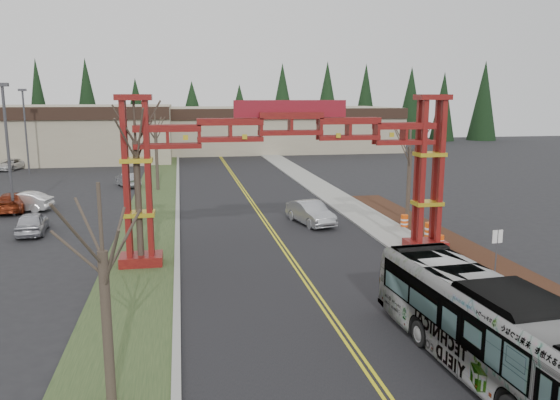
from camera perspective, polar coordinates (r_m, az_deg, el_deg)
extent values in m
cube|color=black|center=(37.04, -1.10, -2.94)|extent=(12.00, 110.00, 0.02)
cube|color=yellow|center=(37.02, -1.29, -2.92)|extent=(0.12, 100.00, 0.01)
cube|color=yellow|center=(37.06, -0.92, -2.91)|extent=(0.12, 100.00, 0.01)
cube|color=#9E9E99|center=(38.47, 7.98, -2.42)|extent=(0.30, 110.00, 0.15)
cube|color=gray|center=(38.95, 10.01, -2.32)|extent=(2.60, 110.00, 0.14)
cube|color=#311C10|center=(27.44, 26.34, -8.95)|extent=(2.60, 50.00, 0.12)
cube|color=#2C4221|center=(36.65, -13.56, -3.34)|extent=(4.00, 110.00, 0.08)
cube|color=#9E9E99|center=(36.58, -10.67, -3.20)|extent=(0.30, 110.00, 0.15)
cube|color=#5C0C10|center=(29.84, -14.28, -6.10)|extent=(2.20, 1.60, 0.60)
cube|color=#5C0C10|center=(28.61, -15.82, 1.94)|extent=(0.28, 0.28, 8.00)
cube|color=#5C0C10|center=(28.53, -13.62, 2.02)|extent=(0.28, 0.28, 8.00)
cube|color=#5C0C10|center=(29.30, -15.70, 2.15)|extent=(0.28, 0.28, 8.00)
cube|color=#5C0C10|center=(29.22, -13.55, 2.23)|extent=(0.28, 0.28, 8.00)
cube|color=gold|center=(29.23, -14.51, -1.40)|extent=(1.60, 1.10, 0.22)
cube|color=gold|center=(28.78, -14.77, 4.05)|extent=(1.60, 1.10, 0.22)
cube|color=#5C0C10|center=(28.60, -15.08, 10.33)|extent=(1.80, 1.20, 0.30)
cube|color=#5C0C10|center=(32.79, 14.92, -4.60)|extent=(2.20, 1.60, 0.60)
cube|color=#5C0C10|center=(31.40, 14.66, 2.75)|extent=(0.28, 0.28, 8.00)
cube|color=#5C0C10|center=(31.88, 16.46, 2.78)|extent=(0.28, 0.28, 8.00)
cube|color=#5C0C10|center=(32.03, 14.14, 2.93)|extent=(0.28, 0.28, 8.00)
cube|color=#5C0C10|center=(32.50, 15.91, 2.95)|extent=(0.28, 0.28, 8.00)
cube|color=gold|center=(32.24, 15.14, -0.31)|extent=(1.60, 1.10, 0.22)
cube|color=gold|center=(31.84, 15.39, 4.64)|extent=(1.60, 1.10, 0.22)
cube|color=#5C0C10|center=(31.67, 15.67, 10.31)|extent=(1.80, 1.20, 0.30)
cube|color=#5C0C10|center=(29.13, 1.09, 8.23)|extent=(16.00, 0.90, 1.00)
cube|color=#5C0C10|center=(29.18, 1.09, 6.47)|extent=(16.00, 0.90, 0.60)
cube|color=maroon|center=(29.11, 1.10, 9.51)|extent=(6.00, 0.25, 0.90)
cube|color=tan|center=(86.15, -26.86, 6.28)|extent=(46.00, 22.00, 7.50)
cube|color=tan|center=(92.04, -0.49, 7.49)|extent=(38.00, 20.00, 7.00)
cube|color=black|center=(81.99, 0.73, 8.98)|extent=(38.00, 0.40, 1.60)
cone|color=black|center=(105.25, -23.69, 8.65)|extent=(5.60, 5.60, 13.00)
cylinder|color=#382D26|center=(105.53, -23.45, 5.56)|extent=(0.80, 0.80, 1.60)
cone|color=black|center=(103.67, -19.06, 8.94)|extent=(5.60, 5.60, 13.00)
cylinder|color=#382D26|center=(103.95, -18.87, 5.80)|extent=(0.80, 0.80, 1.60)
cone|color=black|center=(102.76, -14.31, 9.18)|extent=(5.60, 5.60, 13.00)
cylinder|color=#382D26|center=(103.05, -14.17, 6.02)|extent=(0.80, 0.80, 1.60)
cone|color=black|center=(102.56, -9.51, 9.36)|extent=(5.60, 5.60, 13.00)
cylinder|color=#382D26|center=(102.84, -9.41, 6.19)|extent=(0.80, 0.80, 1.60)
cone|color=black|center=(103.06, -4.72, 9.48)|extent=(5.60, 5.60, 13.00)
cylinder|color=#382D26|center=(103.34, -4.67, 6.32)|extent=(0.80, 0.80, 1.60)
cone|color=black|center=(104.25, 0.00, 9.53)|extent=(5.60, 5.60, 13.00)
cylinder|color=#382D26|center=(104.53, 0.00, 6.40)|extent=(0.80, 0.80, 1.60)
cone|color=black|center=(106.11, 4.58, 9.52)|extent=(5.60, 5.60, 13.00)
cylinder|color=#382D26|center=(106.39, 4.54, 6.45)|extent=(0.80, 0.80, 1.60)
cone|color=black|center=(108.61, 8.98, 9.45)|extent=(5.60, 5.60, 13.00)
cylinder|color=#382D26|center=(108.88, 8.89, 6.45)|extent=(0.80, 0.80, 1.60)
cone|color=black|center=(111.70, 13.15, 9.34)|extent=(5.60, 5.60, 13.00)
cylinder|color=#382D26|center=(111.96, 13.03, 6.42)|extent=(0.80, 0.80, 1.60)
cone|color=black|center=(115.33, 17.08, 9.18)|extent=(5.60, 5.60, 13.00)
cylinder|color=#382D26|center=(115.59, 16.93, 6.36)|extent=(0.80, 0.80, 1.60)
cone|color=black|center=(119.46, 20.75, 9.00)|extent=(5.60, 5.60, 13.00)
cylinder|color=#382D26|center=(119.71, 20.57, 6.28)|extent=(0.80, 0.80, 1.60)
imported|color=#B8BBC0|center=(19.11, 20.85, -12.26)|extent=(3.25, 11.24, 3.09)
imported|color=#A5A8AD|center=(38.09, 3.20, -1.35)|extent=(2.80, 5.11, 1.60)
imported|color=#B2B4BB|center=(38.85, -24.49, -2.19)|extent=(2.13, 4.43, 1.46)
imported|color=white|center=(46.78, -25.37, -0.18)|extent=(4.75, 2.54, 1.49)
imported|color=maroon|center=(47.13, -26.15, -0.17)|extent=(2.56, 5.27, 1.48)
imported|color=#9EA1A6|center=(55.85, -15.64, 2.02)|extent=(2.89, 4.30, 1.34)
imported|color=white|center=(73.81, -26.37, 3.35)|extent=(3.37, 5.24, 1.34)
cylinder|color=#382D26|center=(16.65, -17.61, -12.72)|extent=(0.29, 0.29, 4.60)
cylinder|color=#382D26|center=(15.68, -18.28, -1.86)|extent=(0.11, 0.11, 2.02)
cylinder|color=#382D26|center=(29.07, -14.56, -0.52)|extent=(0.34, 0.34, 6.55)
cylinder|color=#382D26|center=(28.56, -14.97, 8.02)|extent=(0.13, 0.13, 2.32)
cylinder|color=#382D26|center=(52.70, -12.76, 4.06)|extent=(0.30, 0.30, 5.73)
cylinder|color=#382D26|center=(52.41, -12.93, 8.18)|extent=(0.11, 0.11, 2.04)
cylinder|color=#382D26|center=(39.56, 13.28, 1.28)|extent=(0.29, 0.29, 4.92)
cylinder|color=#382D26|center=(39.16, 13.50, 6.16)|extent=(0.11, 0.11, 2.02)
cylinder|color=#3F3F44|center=(44.79, -26.52, 4.48)|extent=(0.21, 0.21, 9.51)
cube|color=#3F3F44|center=(44.61, -27.06, 10.69)|extent=(0.85, 0.42, 0.26)
cylinder|color=#3F3F44|center=(69.11, -25.02, 6.39)|extent=(0.21, 0.21, 9.39)
cube|color=#3F3F44|center=(68.99, -25.34, 10.35)|extent=(0.83, 0.42, 0.26)
cylinder|color=#3F3F44|center=(28.93, 21.66, -5.23)|extent=(0.07, 0.07, 2.39)
cube|color=white|center=(28.71, 21.78, -3.56)|extent=(0.54, 0.07, 0.65)
cylinder|color=#EE510D|center=(33.03, 16.35, -4.30)|extent=(0.47, 0.47, 0.89)
cylinder|color=white|center=(33.00, 16.36, -4.08)|extent=(0.48, 0.48, 0.11)
cylinder|color=white|center=(33.07, 16.34, -4.53)|extent=(0.48, 0.48, 0.11)
cylinder|color=#EE510D|center=(35.41, 15.31, -3.13)|extent=(0.54, 0.54, 1.03)
cylinder|color=white|center=(35.37, 15.32, -2.88)|extent=(0.56, 0.56, 0.12)
cylinder|color=white|center=(35.44, 15.30, -3.37)|extent=(0.56, 0.56, 0.12)
cylinder|color=#EE510D|center=(37.81, 12.87, -2.22)|extent=(0.48, 0.48, 0.93)
cylinder|color=white|center=(37.78, 12.88, -2.01)|extent=(0.50, 0.50, 0.11)
cylinder|color=white|center=(37.84, 12.86, -2.42)|extent=(0.50, 0.50, 0.11)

